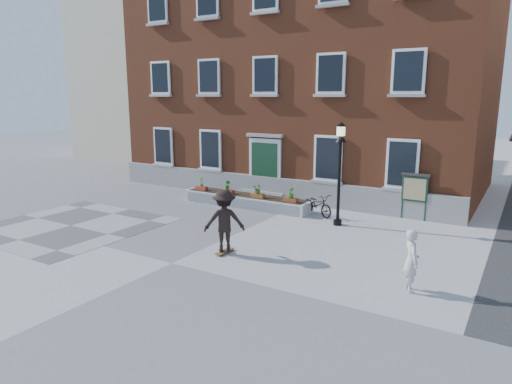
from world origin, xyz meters
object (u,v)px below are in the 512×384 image
Objects in this scene: bicycle at (317,204)px; bystander at (411,261)px; notice_board at (415,189)px; skateboarder at (224,221)px; lamp_post at (340,160)px.

bystander reaches higher than bicycle.
bystander is 7.26m from notice_board.
notice_board is at bearing 60.06° from skateboarder.
notice_board is at bearing -18.77° from bystander.
skateboarder is at bearing -119.94° from notice_board.
notice_board is 8.34m from skateboarder.
bicycle is at bearing 10.96° from bystander.
bicycle is 2.59m from lamp_post.
skateboarder is at bearing 60.54° from bystander.
notice_board is (2.30, 2.32, -1.28)m from lamp_post.
bicycle is 0.86× the size of skateboarder.
notice_board is (3.56, 1.41, 0.80)m from bicycle.
bystander is at bearing -111.26° from bicycle.
bystander is at bearing -77.95° from notice_board.
skateboarder is at bearing -158.94° from bicycle.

